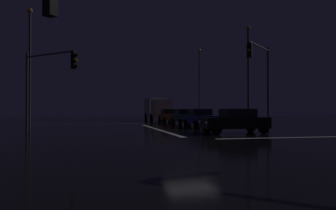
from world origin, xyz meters
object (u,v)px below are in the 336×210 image
at_px(box_truck, 157,108).
at_px(traffic_signal_ne, 261,70).
at_px(sedan_black_crossing, 235,121).
at_px(streetlamp_left_near, 30,59).
at_px(streetlamp_right_near, 248,68).
at_px(sedan_blue, 200,118).
at_px(traffic_signal_nw, 47,75).
at_px(streetlamp_right_far, 199,79).
at_px(sedan_orange, 170,116).
at_px(sedan_green, 185,117).

height_order(box_truck, traffic_signal_ne, traffic_signal_ne).
distance_m(sedan_black_crossing, traffic_signal_ne, 7.01).
bearing_deg(sedan_black_crossing, traffic_signal_ne, 46.54).
height_order(streetlamp_left_near, streetlamp_right_near, streetlamp_left_near).
distance_m(sedan_blue, box_truck, 18.64).
relative_size(traffic_signal_ne, streetlamp_right_near, 0.69).
bearing_deg(traffic_signal_nw, streetlamp_right_far, 51.60).
bearing_deg(sedan_blue, box_truck, 91.06).
bearing_deg(streetlamp_left_near, box_truck, 47.69).
bearing_deg(sedan_orange, streetlamp_right_near, -52.10).
bearing_deg(traffic_signal_ne, sedan_green, 114.92).
relative_size(sedan_black_crossing, traffic_signal_ne, 0.64).
relative_size(sedan_blue, streetlamp_left_near, 0.42).
height_order(sedan_green, traffic_signal_ne, traffic_signal_ne).
distance_m(box_truck, streetlamp_left_near, 21.17).
bearing_deg(streetlamp_right_near, sedan_black_crossing, -119.30).
height_order(sedan_green, traffic_signal_nw, traffic_signal_nw).
height_order(sedan_orange, box_truck, box_truck).
relative_size(sedan_green, traffic_signal_nw, 0.78).
relative_size(streetlamp_left_near, streetlamp_right_near, 1.05).
height_order(traffic_signal_nw, streetlamp_right_near, streetlamp_right_near).
bearing_deg(streetlamp_right_far, streetlamp_left_near, -141.76).
relative_size(sedan_blue, streetlamp_right_near, 0.44).
relative_size(sedan_blue, traffic_signal_nw, 0.78).
bearing_deg(streetlamp_right_far, traffic_signal_nw, -128.40).
bearing_deg(sedan_black_crossing, sedan_orange, 90.46).
bearing_deg(streetlamp_right_far, sedan_orange, -127.53).
height_order(sedan_orange, sedan_black_crossing, same).
distance_m(sedan_blue, traffic_signal_nw, 12.94).
bearing_deg(traffic_signal_nw, sedan_orange, 51.13).
xyz_separation_m(box_truck, streetlamp_left_near, (-13.97, -15.35, 4.13)).
height_order(sedan_orange, traffic_signal_ne, traffic_signal_ne).
height_order(sedan_green, sedan_black_crossing, same).
height_order(sedan_blue, streetlamp_right_far, streetlamp_right_far).
bearing_deg(traffic_signal_ne, streetlamp_left_near, 160.41).
xyz_separation_m(sedan_black_crossing, traffic_signal_nw, (-12.01, 4.00, 3.11)).
xyz_separation_m(sedan_blue, sedan_black_crossing, (-0.05, -7.49, 0.00)).
height_order(box_truck, streetlamp_right_far, streetlamp_right_far).
height_order(sedan_black_crossing, traffic_signal_ne, traffic_signal_ne).
bearing_deg(sedan_black_crossing, traffic_signal_nw, 161.58).
bearing_deg(sedan_orange, sedan_blue, -88.96).
distance_m(sedan_orange, streetlamp_right_near, 11.16).
xyz_separation_m(traffic_signal_ne, streetlamp_right_far, (2.01, 22.51, 1.19)).
xyz_separation_m(sedan_orange, streetlamp_right_far, (6.19, 8.05, 5.05)).
relative_size(traffic_signal_nw, streetlamp_left_near, 0.54).
height_order(sedan_blue, streetlamp_left_near, streetlamp_left_near).
bearing_deg(sedan_orange, box_truck, 91.09).
bearing_deg(streetlamp_right_near, traffic_signal_nw, -159.46).
relative_size(box_truck, traffic_signal_ne, 1.23).
bearing_deg(streetlamp_right_far, sedan_black_crossing, -102.71).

